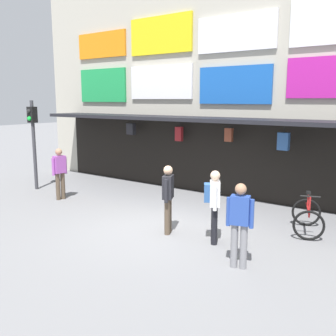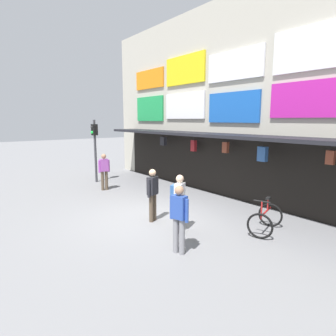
{
  "view_description": "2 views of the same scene",
  "coord_description": "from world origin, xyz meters",
  "px_view_note": "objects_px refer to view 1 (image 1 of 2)",
  "views": [
    {
      "loc": [
        5.61,
        -7.43,
        3.23
      ],
      "look_at": [
        -0.21,
        0.62,
        1.45
      ],
      "focal_mm": 40.99,
      "sensor_mm": 36.0,
      "label": 1
    },
    {
      "loc": [
        7.68,
        -5.15,
        3.2
      ],
      "look_at": [
        0.37,
        0.43,
        1.66
      ],
      "focal_mm": 30.87,
      "sensor_mm": 36.0,
      "label": 2
    }
  ],
  "objects_px": {
    "pedestrian_in_black": "(59,170)",
    "traffic_light_near": "(33,131)",
    "pedestrian_in_yellow": "(240,221)",
    "pedestrian_in_purple": "(214,201)",
    "pedestrian_in_white": "(168,196)",
    "bicycle_parked": "(307,217)"
  },
  "relations": [
    {
      "from": "pedestrian_in_purple",
      "to": "pedestrian_in_yellow",
      "type": "distance_m",
      "value": 1.35
    },
    {
      "from": "bicycle_parked",
      "to": "pedestrian_in_purple",
      "type": "xyz_separation_m",
      "value": [
        -1.54,
        -1.95,
        0.59
      ]
    },
    {
      "from": "pedestrian_in_white",
      "to": "pedestrian_in_purple",
      "type": "distance_m",
      "value": 1.21
    },
    {
      "from": "bicycle_parked",
      "to": "pedestrian_in_black",
      "type": "xyz_separation_m",
      "value": [
        -7.53,
        -1.44,
        0.59
      ]
    },
    {
      "from": "pedestrian_in_white",
      "to": "pedestrian_in_black",
      "type": "distance_m",
      "value": 4.82
    },
    {
      "from": "bicycle_parked",
      "to": "pedestrian_in_yellow",
      "type": "distance_m",
      "value": 2.9
    },
    {
      "from": "pedestrian_in_white",
      "to": "pedestrian_in_yellow",
      "type": "relative_size",
      "value": 1.0
    },
    {
      "from": "pedestrian_in_black",
      "to": "pedestrian_in_yellow",
      "type": "relative_size",
      "value": 1.0
    },
    {
      "from": "pedestrian_in_black",
      "to": "traffic_light_near",
      "type": "bearing_deg",
      "value": 167.57
    },
    {
      "from": "bicycle_parked",
      "to": "pedestrian_in_purple",
      "type": "distance_m",
      "value": 2.55
    },
    {
      "from": "traffic_light_near",
      "to": "pedestrian_in_black",
      "type": "height_order",
      "value": "traffic_light_near"
    },
    {
      "from": "pedestrian_in_white",
      "to": "pedestrian_in_black",
      "type": "height_order",
      "value": "same"
    },
    {
      "from": "pedestrian_in_black",
      "to": "pedestrian_in_yellow",
      "type": "xyz_separation_m",
      "value": [
        7.03,
        -1.36,
        -0.04
      ]
    },
    {
      "from": "pedestrian_in_white",
      "to": "pedestrian_in_purple",
      "type": "bearing_deg",
      "value": 3.72
    },
    {
      "from": "pedestrian_in_white",
      "to": "pedestrian_in_yellow",
      "type": "height_order",
      "value": "same"
    },
    {
      "from": "bicycle_parked",
      "to": "pedestrian_in_white",
      "type": "height_order",
      "value": "pedestrian_in_white"
    },
    {
      "from": "pedestrian_in_black",
      "to": "pedestrian_in_yellow",
      "type": "bearing_deg",
      "value": -10.94
    },
    {
      "from": "pedestrian_in_purple",
      "to": "pedestrian_in_yellow",
      "type": "height_order",
      "value": "same"
    },
    {
      "from": "traffic_light_near",
      "to": "pedestrian_in_yellow",
      "type": "relative_size",
      "value": 1.9
    },
    {
      "from": "pedestrian_in_purple",
      "to": "pedestrian_in_white",
      "type": "bearing_deg",
      "value": -176.28
    },
    {
      "from": "bicycle_parked",
      "to": "pedestrian_in_yellow",
      "type": "height_order",
      "value": "pedestrian_in_yellow"
    },
    {
      "from": "pedestrian_in_black",
      "to": "pedestrian_in_purple",
      "type": "distance_m",
      "value": 6.01
    }
  ]
}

